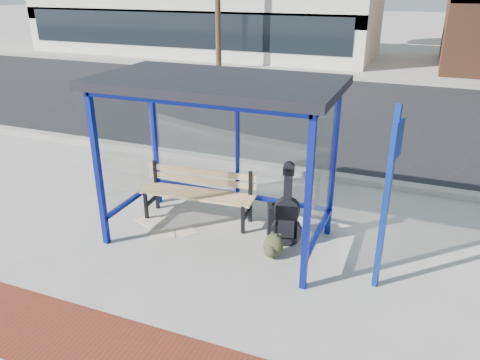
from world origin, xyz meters
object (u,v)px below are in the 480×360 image
at_px(bench, 199,191).
at_px(suitcase, 279,221).
at_px(backpack, 273,246).
at_px(guitar_bag, 287,217).

relative_size(bench, suitcase, 3.20).
distance_m(suitcase, backpack, 0.57).
distance_m(bench, guitar_bag, 1.58).
relative_size(guitar_bag, suitcase, 2.08).
height_order(guitar_bag, backpack, guitar_bag).
bearing_deg(suitcase, guitar_bag, -67.88).
bearing_deg(guitar_bag, bench, 156.44).
bearing_deg(suitcase, backpack, -104.04).
bearing_deg(bench, suitcase, -9.49).
bearing_deg(suitcase, bench, 151.79).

